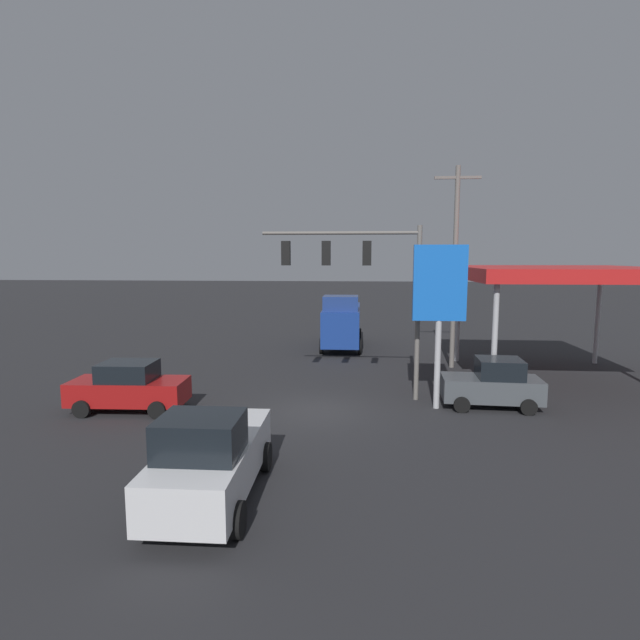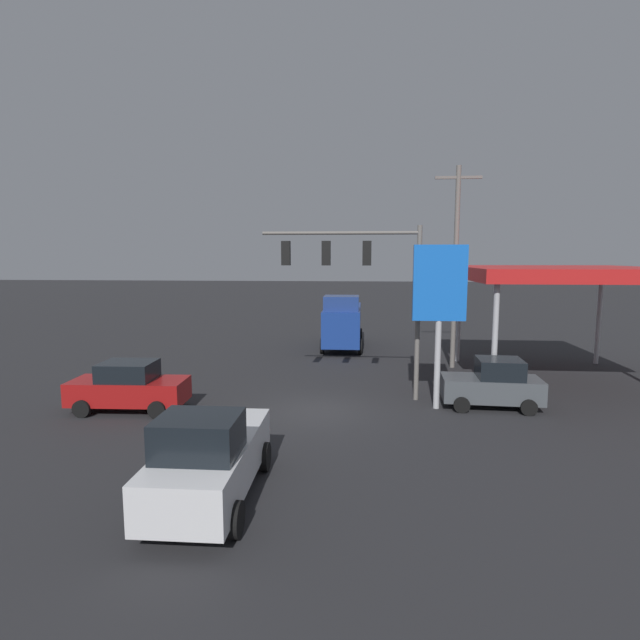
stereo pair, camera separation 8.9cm
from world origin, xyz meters
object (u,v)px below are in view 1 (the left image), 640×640
at_px(delivery_truck, 342,322).
at_px(pickup_parked, 211,458).
at_px(price_sign, 440,292).
at_px(sedan_far, 129,387).
at_px(utility_pole, 455,263).
at_px(hatchback_crossing, 493,384).
at_px(traffic_signal_assembly, 361,272).

relative_size(delivery_truck, pickup_parked, 1.31).
height_order(price_sign, sedan_far, price_sign).
distance_m(utility_pole, pickup_parked, 18.39).
xyz_separation_m(hatchback_crossing, delivery_truck, (6.42, -12.45, 0.75)).
xyz_separation_m(delivery_truck, pickup_parked, (2.51, 20.85, -0.58)).
distance_m(traffic_signal_assembly, utility_pole, 8.05).
height_order(hatchback_crossing, pickup_parked, pickup_parked).
xyz_separation_m(hatchback_crossing, sedan_far, (14.24, 1.53, 0.00)).
relative_size(price_sign, sedan_far, 1.44).
bearing_deg(price_sign, pickup_parked, 50.52).
xyz_separation_m(traffic_signal_assembly, utility_pole, (-4.99, -6.32, 0.25)).
bearing_deg(utility_pole, hatchback_crossing, 92.24).
distance_m(traffic_signal_assembly, hatchback_crossing, 6.93).
xyz_separation_m(traffic_signal_assembly, delivery_truck, (1.14, -11.57, -3.65)).
distance_m(hatchback_crossing, sedan_far, 14.32).
xyz_separation_m(traffic_signal_assembly, hatchback_crossing, (-5.27, 0.88, -4.40)).
distance_m(traffic_signal_assembly, sedan_far, 10.27).
distance_m(traffic_signal_assembly, price_sign, 3.33).
bearing_deg(sedan_far, price_sign, -175.99).
bearing_deg(sedan_far, hatchback_crossing, -175.80).
bearing_deg(pickup_parked, traffic_signal_assembly, 158.19).
bearing_deg(traffic_signal_assembly, sedan_far, 15.09).
relative_size(utility_pole, pickup_parked, 2.04).
relative_size(traffic_signal_assembly, delivery_truck, 1.06).
xyz_separation_m(traffic_signal_assembly, pickup_parked, (3.66, 9.28, -4.24)).
bearing_deg(traffic_signal_assembly, hatchback_crossing, 170.47).
distance_m(price_sign, pickup_parked, 11.08).
bearing_deg(delivery_truck, hatchback_crossing, 27.56).
height_order(traffic_signal_assembly, pickup_parked, traffic_signal_assembly).
bearing_deg(sedan_far, delivery_truck, -121.17).
bearing_deg(utility_pole, traffic_signal_assembly, 51.69).
bearing_deg(hatchback_crossing, delivery_truck, -59.56).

